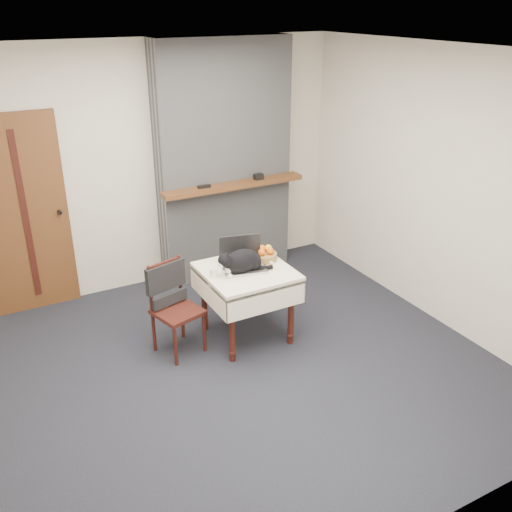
{
  "coord_description": "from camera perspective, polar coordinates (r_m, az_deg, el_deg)",
  "views": [
    {
      "loc": [
        -1.7,
        -3.69,
        2.94
      ],
      "look_at": [
        0.5,
        0.38,
        0.84
      ],
      "focal_mm": 40.0,
      "sensor_mm": 36.0,
      "label": 1
    }
  ],
  "objects": [
    {
      "name": "chimney",
      "position": [
        6.33,
        -3.2,
        9.33
      ],
      "size": [
        1.62,
        0.48,
        2.6
      ],
      "color": "gray",
      "rests_on": "ground"
    },
    {
      "name": "pill_bottle",
      "position": [
        5.15,
        1.54,
        -0.94
      ],
      "size": [
        0.03,
        0.03,
        0.07
      ],
      "color": "#A85B14",
      "rests_on": "side_table"
    },
    {
      "name": "room_shell",
      "position": [
        4.64,
        -6.03,
        9.58
      ],
      "size": [
        4.52,
        4.01,
        2.61
      ],
      "color": "beige",
      "rests_on": "ground"
    },
    {
      "name": "ground",
      "position": [
        5.01,
        -3.03,
        -11.54
      ],
      "size": [
        4.5,
        4.5,
        0.0
      ],
      "primitive_type": "plane",
      "color": "black",
      "rests_on": "ground"
    },
    {
      "name": "cream_jar",
      "position": [
        5.02,
        -4.27,
        -1.66
      ],
      "size": [
        0.07,
        0.07,
        0.08
      ],
      "primitive_type": "cylinder",
      "color": "white",
      "rests_on": "side_table"
    },
    {
      "name": "fruit_basket",
      "position": [
        5.33,
        0.86,
        0.16
      ],
      "size": [
        0.23,
        0.23,
        0.13
      ],
      "color": "olive",
      "rests_on": "side_table"
    },
    {
      "name": "side_table",
      "position": [
        5.2,
        -0.97,
        -2.49
      ],
      "size": [
        0.78,
        0.78,
        0.7
      ],
      "color": "#3B1410",
      "rests_on": "ground"
    },
    {
      "name": "desk_clutter",
      "position": [
        5.2,
        0.41,
        -1.05
      ],
      "size": [
        0.14,
        0.05,
        0.01
      ],
      "primitive_type": "cube",
      "rotation": [
        0.0,
        0.0,
        0.25
      ],
      "color": "black",
      "rests_on": "side_table"
    },
    {
      "name": "laptop",
      "position": [
        5.17,
        -1.38,
        -0.38
      ],
      "size": [
        0.45,
        0.41,
        0.29
      ],
      "rotation": [
        0.0,
        0.0,
        -0.24
      ],
      "color": "#B7B7BC",
      "rests_on": "side_table"
    },
    {
      "name": "cat",
      "position": [
        5.06,
        -1.36,
        -0.52
      ],
      "size": [
        0.52,
        0.23,
        0.25
      ],
      "rotation": [
        0.0,
        0.0,
        0.09
      ],
      "color": "black",
      "rests_on": "side_table"
    },
    {
      "name": "chair",
      "position": [
        5.11,
        -8.5,
        -3.85
      ],
      "size": [
        0.47,
        0.46,
        0.85
      ],
      "rotation": [
        0.0,
        0.0,
        0.27
      ],
      "color": "#3B1410",
      "rests_on": "ground"
    },
    {
      "name": "door",
      "position": [
        6.01,
        -22.1,
        3.72
      ],
      "size": [
        0.82,
        0.1,
        2.0
      ],
      "color": "brown",
      "rests_on": "ground"
    }
  ]
}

